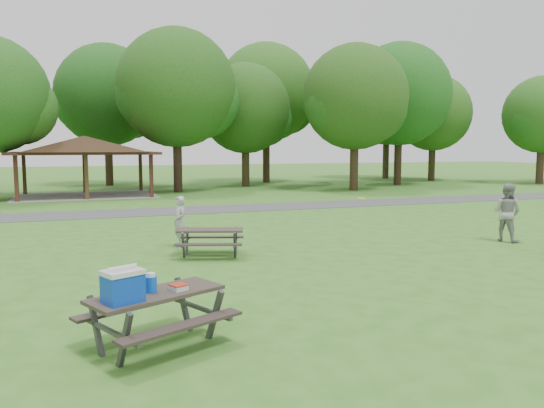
{
  "coord_description": "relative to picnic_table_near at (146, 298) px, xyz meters",
  "views": [
    {
      "loc": [
        -4.73,
        -11.23,
        3.05
      ],
      "look_at": [
        1.0,
        4.0,
        1.3
      ],
      "focal_mm": 35.0,
      "sensor_mm": 36.0,
      "label": 1
    }
  ],
  "objects": [
    {
      "name": "ground",
      "position": [
        3.78,
        3.38,
        -0.81
      ],
      "size": [
        160.0,
        160.0,
        0.0
      ],
      "primitive_type": "plane",
      "color": "#336B1E",
      "rests_on": "ground"
    },
    {
      "name": "asphalt_path",
      "position": [
        3.78,
        17.38,
        -0.8
      ],
      "size": [
        120.0,
        3.2,
        0.02
      ],
      "primitive_type": "cube",
      "color": "#424244",
      "rests_on": "ground"
    },
    {
      "name": "pavilion",
      "position": [
        -0.22,
        27.38,
        2.25
      ],
      "size": [
        8.6,
        7.01,
        3.76
      ],
      "color": "#361E13",
      "rests_on": "ground"
    },
    {
      "name": "tree_row_e",
      "position": [
        5.88,
        28.41,
        5.97
      ],
      "size": [
        8.4,
        8.0,
        11.02
      ],
      "color": "black",
      "rests_on": "ground"
    },
    {
      "name": "tree_row_f",
      "position": [
        11.86,
        31.91,
        5.03
      ],
      "size": [
        7.35,
        7.0,
        9.55
      ],
      "color": "#332516",
      "rests_on": "ground"
    },
    {
      "name": "tree_row_g",
      "position": [
        17.87,
        25.41,
        5.52
      ],
      "size": [
        7.77,
        7.4,
        10.25
      ],
      "color": "#302015",
      "rests_on": "ground"
    },
    {
      "name": "tree_row_h",
      "position": [
        23.88,
        28.91,
        6.22
      ],
      "size": [
        8.61,
        8.2,
        11.37
      ],
      "color": "black",
      "rests_on": "ground"
    },
    {
      "name": "tree_row_i",
      "position": [
        29.86,
        32.41,
        5.1
      ],
      "size": [
        7.14,
        6.8,
        9.52
      ],
      "color": "black",
      "rests_on": "ground"
    },
    {
      "name": "tree_row_j",
      "position": [
        35.86,
        25.91,
        4.75
      ],
      "size": [
        6.72,
        6.4,
        8.96
      ],
      "color": "#312115",
      "rests_on": "ground"
    },
    {
      "name": "tree_deep_b",
      "position": [
        1.88,
        36.41,
        6.08
      ],
      "size": [
        8.4,
        8.0,
        11.13
      ],
      "color": "black",
      "rests_on": "ground"
    },
    {
      "name": "tree_deep_c",
      "position": [
        14.88,
        35.41,
        6.63
      ],
      "size": [
        8.82,
        8.4,
        11.9
      ],
      "color": "#331E16",
      "rests_on": "ground"
    },
    {
      "name": "tree_deep_d",
      "position": [
        27.88,
        36.91,
        6.22
      ],
      "size": [
        8.4,
        8.0,
        11.27
      ],
      "color": "#2E2114",
      "rests_on": "ground"
    },
    {
      "name": "picnic_table_near",
      "position": [
        0.0,
        0.0,
        0.0
      ],
      "size": [
        2.52,
        2.31,
        1.41
      ],
      "color": "#2F2722",
      "rests_on": "ground"
    },
    {
      "name": "picnic_table_middle",
      "position": [
        2.59,
        6.47,
        -0.23
      ],
      "size": [
        2.2,
        1.98,
        0.79
      ],
      "color": "#322924",
      "rests_on": "ground"
    },
    {
      "name": "frisbee_in_flight",
      "position": [
        7.48,
        6.61,
        0.65
      ],
      "size": [
        0.31,
        0.31,
        0.02
      ],
      "color": "yellow",
      "rests_on": "ground"
    },
    {
      "name": "frisbee_thrower",
      "position": [
        2.02,
        8.0,
        -0.02
      ],
      "size": [
        0.49,
        0.64,
        1.58
      ],
      "primitive_type": "imported",
      "rotation": [
        0.0,
        0.0,
        -1.36
      ],
      "color": "#A9A9AB",
      "rests_on": "ground"
    },
    {
      "name": "frisbee_catcher",
      "position": [
        12.17,
        5.4,
        0.13
      ],
      "size": [
        1.0,
        1.12,
        1.89
      ],
      "primitive_type": "imported",
      "rotation": [
        0.0,
        0.0,
        1.95
      ],
      "color": "gray",
      "rests_on": "ground"
    }
  ]
}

